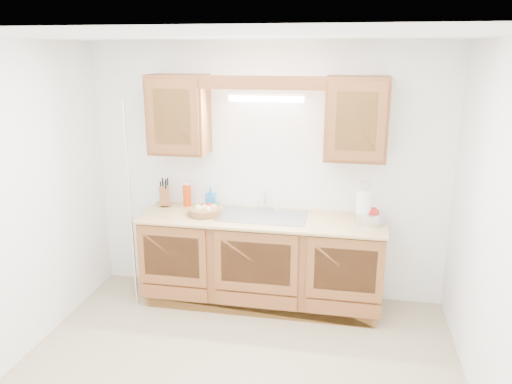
% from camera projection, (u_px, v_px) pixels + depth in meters
% --- Properties ---
extents(room, '(3.52, 3.50, 2.50)m').
position_uv_depth(room, '(232.00, 223.00, 3.49)').
color(room, tan).
rests_on(room, ground).
extents(base_cabinets, '(2.20, 0.60, 0.86)m').
position_uv_depth(base_cabinets, '(262.00, 261.00, 4.84)').
color(base_cabinets, brown).
rests_on(base_cabinets, ground).
extents(countertop, '(2.30, 0.63, 0.04)m').
position_uv_depth(countertop, '(261.00, 219.00, 4.71)').
color(countertop, tan).
rests_on(countertop, base_cabinets).
extents(upper_cabinet_left, '(0.55, 0.33, 0.75)m').
position_uv_depth(upper_cabinet_left, '(179.00, 115.00, 4.74)').
color(upper_cabinet_left, brown).
rests_on(upper_cabinet_left, room).
extents(upper_cabinet_right, '(0.55, 0.33, 0.75)m').
position_uv_depth(upper_cabinet_right, '(356.00, 119.00, 4.44)').
color(upper_cabinet_right, brown).
rests_on(upper_cabinet_right, room).
extents(valance, '(2.20, 0.05, 0.12)m').
position_uv_depth(valance, '(262.00, 83.00, 4.37)').
color(valance, brown).
rests_on(valance, room).
extents(fluorescent_fixture, '(0.76, 0.08, 0.08)m').
position_uv_depth(fluorescent_fixture, '(266.00, 97.00, 4.62)').
color(fluorescent_fixture, white).
rests_on(fluorescent_fixture, room).
extents(sink, '(0.84, 0.46, 0.36)m').
position_uv_depth(sink, '(262.00, 223.00, 4.74)').
color(sink, '#9E9EA3').
rests_on(sink, countertop).
extents(wire_shelf_pole, '(0.03, 0.03, 2.00)m').
position_uv_depth(wire_shelf_pole, '(130.00, 207.00, 4.66)').
color(wire_shelf_pole, silver).
rests_on(wire_shelf_pole, ground).
extents(outlet_plate, '(0.08, 0.01, 0.12)m').
position_uv_depth(outlet_plate, '(365.00, 188.00, 4.75)').
color(outlet_plate, white).
rests_on(outlet_plate, room).
extents(fruit_basket, '(0.33, 0.33, 0.10)m').
position_uv_depth(fruit_basket, '(205.00, 210.00, 4.76)').
color(fruit_basket, olive).
rests_on(fruit_basket, countertop).
extents(knife_block, '(0.15, 0.19, 0.29)m').
position_uv_depth(knife_block, '(164.00, 195.00, 5.03)').
color(knife_block, brown).
rests_on(knife_block, countertop).
extents(orange_canister, '(0.10, 0.10, 0.24)m').
position_uv_depth(orange_canister, '(187.00, 194.00, 5.00)').
color(orange_canister, red).
rests_on(orange_canister, countertop).
extents(soap_bottle, '(0.11, 0.11, 0.22)m').
position_uv_depth(soap_bottle, '(211.00, 198.00, 4.93)').
color(soap_bottle, '#2575BC').
rests_on(soap_bottle, countertop).
extents(sponge, '(0.13, 0.09, 0.02)m').
position_uv_depth(sponge, '(213.00, 205.00, 5.04)').
color(sponge, '#CC333F').
rests_on(sponge, countertop).
extents(paper_towel, '(0.18, 0.18, 0.36)m').
position_uv_depth(paper_towel, '(364.00, 207.00, 4.50)').
color(paper_towel, silver).
rests_on(paper_towel, countertop).
extents(apple_bowl, '(0.37, 0.37, 0.14)m').
position_uv_depth(apple_bowl, '(370.00, 216.00, 4.53)').
color(apple_bowl, silver).
rests_on(apple_bowl, countertop).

